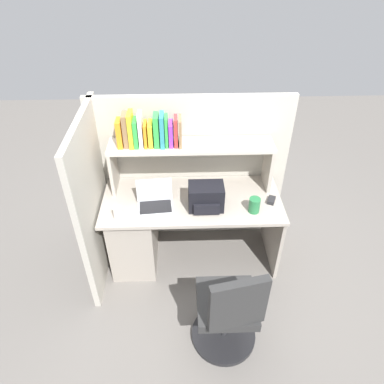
# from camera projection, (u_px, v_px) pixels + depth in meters

# --- Properties ---
(ground_plane) EXTENTS (8.00, 8.00, 0.00)m
(ground_plane) POSITION_uv_depth(u_px,v_px,m) (192.00, 255.00, 3.64)
(ground_plane) COLOR slate
(desk) EXTENTS (1.60, 0.70, 0.73)m
(desk) POSITION_uv_depth(u_px,v_px,m) (151.00, 227.00, 3.38)
(desk) COLOR #AAA093
(desk) RESTS_ON ground_plane
(cubicle_partition_rear) EXTENTS (1.84, 0.05, 1.55)m
(cubicle_partition_rear) POSITION_uv_depth(u_px,v_px,m) (191.00, 171.00, 3.47)
(cubicle_partition_rear) COLOR #B2ADA0
(cubicle_partition_rear) RESTS_ON ground_plane
(cubicle_partition_left) EXTENTS (0.05, 1.06, 1.55)m
(cubicle_partition_left) POSITION_uv_depth(u_px,v_px,m) (95.00, 201.00, 3.10)
(cubicle_partition_left) COLOR #B2ADA0
(cubicle_partition_left) RESTS_ON ground_plane
(overhead_hutch) EXTENTS (1.44, 0.28, 0.45)m
(overhead_hutch) POSITION_uv_depth(u_px,v_px,m) (191.00, 154.00, 3.14)
(overhead_hutch) COLOR #B3A99C
(overhead_hutch) RESTS_ON desk
(reference_books_on_shelf) EXTENTS (0.54, 0.18, 0.30)m
(reference_books_on_shelf) POSITION_uv_depth(u_px,v_px,m) (148.00, 131.00, 2.99)
(reference_books_on_shelf) COLOR orange
(reference_books_on_shelf) RESTS_ON overhead_hutch
(laptop) EXTENTS (0.33, 0.28, 0.22)m
(laptop) POSITION_uv_depth(u_px,v_px,m) (155.00, 200.00, 3.10)
(laptop) COLOR #B7BABF
(laptop) RESTS_ON desk
(backpack) EXTENTS (0.30, 0.22, 0.23)m
(backpack) POSITION_uv_depth(u_px,v_px,m) (206.00, 197.00, 3.04)
(backpack) COLOR black
(backpack) RESTS_ON desk
(computer_mouse) EXTENTS (0.10, 0.12, 0.03)m
(computer_mouse) POSITION_uv_depth(u_px,v_px,m) (271.00, 200.00, 3.16)
(computer_mouse) COLOR #262628
(computer_mouse) RESTS_ON desk
(paper_cup) EXTENTS (0.08, 0.08, 0.11)m
(paper_cup) POSITION_uv_depth(u_px,v_px,m) (118.00, 212.00, 2.97)
(paper_cup) COLOR white
(paper_cup) RESTS_ON desk
(snack_canister) EXTENTS (0.10, 0.10, 0.13)m
(snack_canister) POSITION_uv_depth(u_px,v_px,m) (254.00, 205.00, 3.02)
(snack_canister) COLOR #26723F
(snack_canister) RESTS_ON desk
(office_chair) EXTENTS (0.52, 0.53, 0.93)m
(office_chair) POSITION_uv_depth(u_px,v_px,m) (228.00, 314.00, 2.65)
(office_chair) COLOR black
(office_chair) RESTS_ON ground_plane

